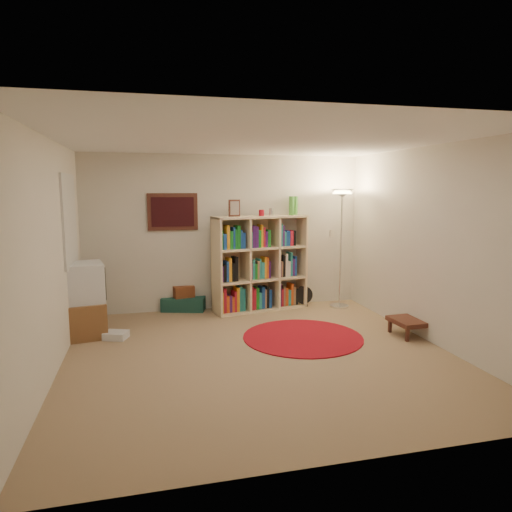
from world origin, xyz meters
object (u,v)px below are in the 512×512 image
(bookshelf, at_px, (259,265))
(floor_lamp, at_px, (342,210))
(floor_fan, at_px, (303,296))
(suitcase, at_px, (184,303))
(tv_stand, at_px, (86,301))
(side_table, at_px, (412,321))

(bookshelf, distance_m, floor_lamp, 1.62)
(floor_fan, distance_m, suitcase, 1.98)
(bookshelf, relative_size, tv_stand, 1.86)
(bookshelf, xyz_separation_m, floor_lamp, (1.35, -0.17, 0.88))
(bookshelf, height_order, tv_stand, bookshelf)
(floor_fan, xyz_separation_m, suitcase, (-1.96, 0.27, -0.06))
(side_table, bearing_deg, suitcase, 144.07)
(bookshelf, height_order, floor_fan, bookshelf)
(suitcase, bearing_deg, tv_stand, -127.06)
(floor_fan, bearing_deg, side_table, -62.35)
(floor_lamp, xyz_separation_m, side_table, (0.33, -1.62, -1.43))
(floor_lamp, height_order, suitcase, floor_lamp)
(floor_fan, height_order, suitcase, floor_fan)
(floor_lamp, distance_m, suitcase, 2.98)
(bookshelf, height_order, floor_lamp, floor_lamp)
(bookshelf, distance_m, side_table, 2.51)
(floor_lamp, bearing_deg, suitcase, 169.78)
(bookshelf, xyz_separation_m, floor_fan, (0.78, 0.02, -0.57))
(bookshelf, xyz_separation_m, suitcase, (-1.18, 0.28, -0.63))
(bookshelf, bearing_deg, floor_fan, -10.27)
(floor_lamp, bearing_deg, side_table, -78.50)
(suitcase, relative_size, side_table, 1.49)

